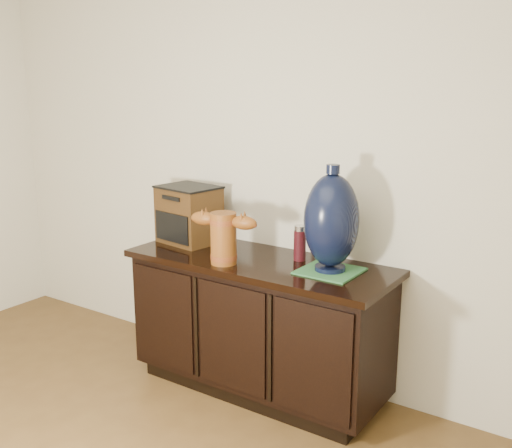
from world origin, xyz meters
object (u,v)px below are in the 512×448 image
Objects in this scene: tv_radio at (189,214)px; spray_can at (300,243)px; terracotta_vessel at (224,235)px; sideboard at (259,324)px; lamp_base at (331,221)px.

tv_radio is 1.96× the size of spray_can.
tv_radio is at bearing 143.40° from terracotta_vessel.
sideboard is 0.56m from terracotta_vessel.
tv_radio is (-0.54, 0.07, 0.53)m from sideboard.
terracotta_vessel reaches higher than sideboard.
spray_can is (-0.22, 0.09, -0.17)m from lamp_base.
lamp_base reaches higher than terracotta_vessel.
terracotta_vessel is 0.48m from tv_radio.
sideboard is at bearing 1.35° from tv_radio.
terracotta_vessel is 0.56m from lamp_base.
terracotta_vessel reaches higher than spray_can.
sideboard is 0.76m from tv_radio.
lamp_base is 0.29m from spray_can.
spray_can is at bearing 158.91° from lamp_base.
tv_radio is at bearing 177.52° from lamp_base.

